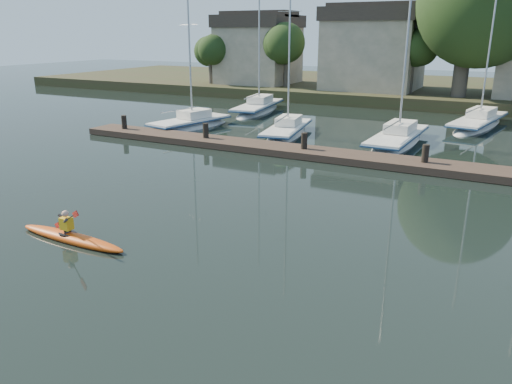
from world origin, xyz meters
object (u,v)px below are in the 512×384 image
at_px(sailboat_0, 191,130).
at_px(sailboat_1, 287,137).
at_px(kayak, 71,236).
at_px(dock, 361,158).
at_px(sailboat_6, 477,129).
at_px(sailboat_2, 397,147).
at_px(sailboat_5, 258,114).

distance_m(sailboat_0, sailboat_1, 6.76).
bearing_deg(kayak, sailboat_0, 114.75).
xyz_separation_m(dock, sailboat_1, (-6.03, 4.61, -0.37)).
xyz_separation_m(kayak, dock, (5.14, 13.53, 0.04)).
xyz_separation_m(dock, sailboat_6, (4.25, 13.27, -0.38)).
height_order(dock, sailboat_6, sailboat_6).
bearing_deg(sailboat_2, sailboat_6, 67.84).
distance_m(dock, sailboat_5, 17.13).
height_order(sailboat_0, sailboat_6, sailboat_6).
bearing_deg(sailboat_5, sailboat_0, -103.70).
relative_size(kayak, sailboat_1, 0.34).
height_order(sailboat_1, sailboat_6, sailboat_6).
distance_m(kayak, sailboat_6, 28.40).
height_order(sailboat_0, sailboat_2, sailboat_2).
distance_m(sailboat_0, sailboat_5, 8.41).
bearing_deg(sailboat_5, sailboat_6, -4.86).
distance_m(sailboat_0, sailboat_6, 19.44).
height_order(sailboat_0, sailboat_5, sailboat_5).
bearing_deg(sailboat_0, sailboat_2, 16.93).
relative_size(sailboat_5, sailboat_6, 0.98).
bearing_deg(kayak, sailboat_5, 106.00).
bearing_deg(sailboat_6, sailboat_2, -103.93).
bearing_deg(sailboat_2, sailboat_5, 152.64).
distance_m(kayak, sailboat_2, 19.56).
height_order(dock, sailboat_0, sailboat_0).
bearing_deg(sailboat_2, sailboat_0, -172.52).
bearing_deg(dock, sailboat_0, 163.19).
height_order(sailboat_5, sailboat_6, sailboat_6).
bearing_deg(kayak, sailboat_6, 71.79).
xyz_separation_m(kayak, sailboat_2, (5.76, 18.69, -0.35)).
relative_size(dock, sailboat_2, 2.33).
distance_m(dock, sailboat_0, 13.33).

